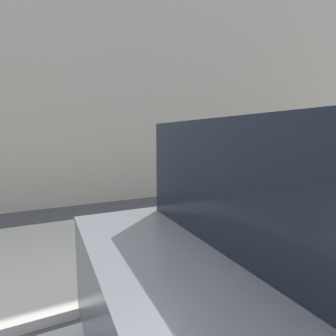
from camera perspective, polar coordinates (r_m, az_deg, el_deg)
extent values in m
cube|color=#BCB7AD|center=(4.28, -10.77, -15.91)|extent=(24.00, 2.80, 0.10)
cube|color=beige|center=(7.09, -18.29, 21.19)|extent=(24.00, 0.30, 6.96)
cylinder|color=slate|center=(3.27, 0.00, -12.11)|extent=(0.06, 0.06, 1.08)
cube|color=slate|center=(3.11, 0.00, -0.02)|extent=(0.18, 0.14, 0.30)
cube|color=gray|center=(3.04, 0.61, 0.25)|extent=(0.10, 0.01, 0.11)
cylinder|color=slate|center=(3.09, 0.00, 3.81)|extent=(0.21, 0.11, 0.21)
cylinder|color=black|center=(2.83, 2.82, -22.90)|extent=(0.60, 0.23, 0.60)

